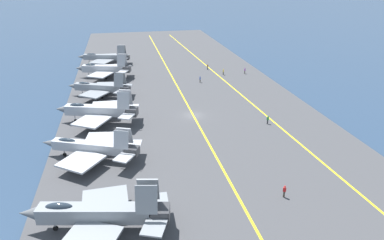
% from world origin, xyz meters
% --- Properties ---
extents(ground_plane, '(2000.00, 2000.00, 0.00)m').
position_xyz_m(ground_plane, '(0.00, 0.00, 0.00)').
color(ground_plane, navy).
extents(carrier_deck, '(213.26, 52.98, 0.40)m').
position_xyz_m(carrier_deck, '(0.00, 0.00, 0.20)').
color(carrier_deck, '#424244').
rests_on(carrier_deck, ground).
extents(deck_stripe_foul_line, '(191.67, 10.89, 0.01)m').
position_xyz_m(deck_stripe_foul_line, '(0.00, -14.57, 0.40)').
color(deck_stripe_foul_line, yellow).
rests_on(deck_stripe_foul_line, carrier_deck).
extents(deck_stripe_centerline, '(191.94, 0.36, 0.01)m').
position_xyz_m(deck_stripe_centerline, '(0.00, 0.00, 0.40)').
color(deck_stripe_centerline, yellow).
rests_on(deck_stripe_centerline, carrier_deck).
extents(parked_jet_second, '(12.31, 17.12, 6.63)m').
position_xyz_m(parked_jet_second, '(-31.10, 17.79, 2.86)').
color(parked_jet_second, gray).
rests_on(parked_jet_second, carrier_deck).
extents(parked_jet_third, '(13.34, 16.16, 5.72)m').
position_xyz_m(parked_jet_third, '(-14.16, 19.35, 2.54)').
color(parked_jet_third, '#A8AAAF').
rests_on(parked_jet_third, carrier_deck).
extents(parked_jet_fourth, '(13.80, 16.38, 6.87)m').
position_xyz_m(parked_jet_fourth, '(0.06, 18.92, 3.06)').
color(parked_jet_fourth, '#A8AAAF').
rests_on(parked_jet_fourth, carrier_deck).
extents(parked_jet_fifth, '(12.14, 15.39, 6.06)m').
position_xyz_m(parked_jet_fifth, '(15.54, 19.03, 2.70)').
color(parked_jet_fifth, gray).
rests_on(parked_jet_fifth, carrier_deck).
extents(parked_jet_sixth, '(13.96, 15.55, 6.65)m').
position_xyz_m(parked_jet_sixth, '(31.48, 18.47, 2.96)').
color(parked_jet_sixth, '#A8AAAF').
rests_on(parked_jet_sixth, carrier_deck).
extents(parked_jet_seventh, '(13.77, 16.64, 6.16)m').
position_xyz_m(parked_jet_seventh, '(46.09, 18.62, 2.81)').
color(parked_jet_seventh, gray).
rests_on(parked_jet_seventh, carrier_deck).
extents(crew_red_vest, '(0.45, 0.46, 1.78)m').
position_xyz_m(crew_red_vest, '(-29.67, -5.90, 1.38)').
color(crew_red_vest, '#383328').
rests_on(crew_red_vest, carrier_deck).
extents(crew_blue_vest, '(0.45, 0.39, 1.74)m').
position_xyz_m(crew_blue_vest, '(21.63, -6.53, 1.36)').
color(crew_blue_vest, '#383328').
rests_on(crew_blue_vest, carrier_deck).
extents(crew_yellow_vest, '(0.45, 0.40, 1.72)m').
position_xyz_m(crew_yellow_vest, '(27.24, -14.64, 1.35)').
color(crew_yellow_vest, '#383328').
rests_on(crew_yellow_vest, carrier_deck).
extents(crew_green_vest, '(0.43, 0.46, 1.74)m').
position_xyz_m(crew_green_vest, '(-7.21, -13.30, 1.35)').
color(crew_green_vest, '#232328').
rests_on(crew_green_vest, carrier_deck).
extents(crew_purple_vest, '(0.42, 0.32, 1.77)m').
position_xyz_m(crew_purple_vest, '(27.11, -21.09, 1.37)').
color(crew_purple_vest, '#383328').
rests_on(crew_purple_vest, carrier_deck).
extents(crew_brown_vest, '(0.27, 0.38, 1.70)m').
position_xyz_m(crew_brown_vest, '(33.70, -11.68, 1.33)').
color(crew_brown_vest, '#232328').
rests_on(crew_brown_vest, carrier_deck).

